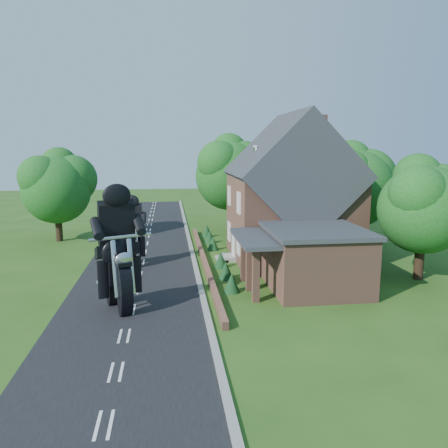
{
  "coord_description": "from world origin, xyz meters",
  "views": [
    {
      "loc": [
        1.96,
        -23.61,
        7.83
      ],
      "look_at": [
        5.6,
        4.66,
        2.8
      ],
      "focal_mm": 35.0,
      "sensor_mm": 36.0,
      "label": 1
    }
  ],
  "objects": [
    {
      "name": "road",
      "position": [
        0.0,
        0.0,
        0.01
      ],
      "size": [
        7.0,
        80.0,
        0.02
      ],
      "primitive_type": "cube",
      "color": "black",
      "rests_on": "ground"
    },
    {
      "name": "tree_behind_house",
      "position": [
        14.18,
        16.14,
        6.23
      ],
      "size": [
        7.81,
        7.2,
        10.08
      ],
      "color": "black",
      "rests_on": "ground"
    },
    {
      "name": "tree_far_road",
      "position": [
        -6.86,
        14.11,
        4.84
      ],
      "size": [
        6.08,
        5.6,
        7.84
      ],
      "color": "black",
      "rests_on": "ground"
    },
    {
      "name": "shrub_c",
      "position": [
        5.3,
        4.0,
        0.55
      ],
      "size": [
        0.9,
        0.9,
        1.1
      ],
      "primitive_type": "cone",
      "color": "#103418",
      "rests_on": "ground"
    },
    {
      "name": "ground",
      "position": [
        0.0,
        0.0,
        0.0
      ],
      "size": [
        120.0,
        120.0,
        0.0
      ],
      "primitive_type": "plane",
      "color": "#264C15",
      "rests_on": "ground"
    },
    {
      "name": "tree_behind_left",
      "position": [
        8.16,
        17.13,
        5.73
      ],
      "size": [
        6.94,
        6.4,
        9.16
      ],
      "color": "black",
      "rests_on": "ground"
    },
    {
      "name": "shrub_e",
      "position": [
        5.3,
        11.5,
        0.55
      ],
      "size": [
        0.9,
        0.9,
        1.1
      ],
      "primitive_type": "cone",
      "color": "#103418",
      "rests_on": "ground"
    },
    {
      "name": "tree_house_right",
      "position": [
        16.65,
        8.62,
        5.19
      ],
      "size": [
        6.51,
        6.0,
        8.4
      ],
      "color": "black",
      "rests_on": "ground"
    },
    {
      "name": "garden_wall",
      "position": [
        4.3,
        5.0,
        0.2
      ],
      "size": [
        0.3,
        22.0,
        0.4
      ],
      "primitive_type": "cube",
      "color": "#8C5B47",
      "rests_on": "ground"
    },
    {
      "name": "house",
      "position": [
        10.49,
        6.0,
        4.34
      ],
      "size": [
        9.54,
        8.64,
        10.24
      ],
      "color": "#8C5B47",
      "rests_on": "ground"
    },
    {
      "name": "motorcycle_follow",
      "position": [
        -0.44,
        5.31,
        0.71
      ],
      "size": [
        0.45,
        1.55,
        1.43
      ],
      "primitive_type": null,
      "rotation": [
        0.0,
        0.0,
        3.1
      ],
      "color": "black",
      "rests_on": "ground"
    },
    {
      "name": "shrub_a",
      "position": [
        5.3,
        -1.0,
        0.55
      ],
      "size": [
        0.9,
        0.9,
        1.1
      ],
      "primitive_type": "cone",
      "color": "#103418",
      "rests_on": "ground"
    },
    {
      "name": "tree_annex_side",
      "position": [
        17.13,
        0.1,
        4.69
      ],
      "size": [
        5.64,
        5.2,
        7.48
      ],
      "color": "black",
      "rests_on": "ground"
    },
    {
      "name": "annex",
      "position": [
        9.87,
        -0.8,
        1.77
      ],
      "size": [
        7.05,
        5.94,
        3.44
      ],
      "color": "#8C5B47",
      "rests_on": "ground"
    },
    {
      "name": "shrub_d",
      "position": [
        5.3,
        9.0,
        0.55
      ],
      "size": [
        0.9,
        0.9,
        1.1
      ],
      "primitive_type": "cone",
      "color": "#103418",
      "rests_on": "ground"
    },
    {
      "name": "shrub_b",
      "position": [
        5.3,
        1.5,
        0.55
      ],
      "size": [
        0.9,
        0.9,
        1.1
      ],
      "primitive_type": "cone",
      "color": "#103418",
      "rests_on": "ground"
    },
    {
      "name": "shrub_f",
      "position": [
        5.3,
        14.0,
        0.55
      ],
      "size": [
        0.9,
        0.9,
        1.1
      ],
      "primitive_type": "cone",
      "color": "#103418",
      "rests_on": "ground"
    },
    {
      "name": "motorcycle_lead",
      "position": [
        -0.48,
        -2.96,
        0.92
      ],
      "size": [
        1.25,
        2.02,
        1.85
      ],
      "primitive_type": null,
      "rotation": [
        0.0,
        0.0,
        3.55
      ],
      "color": "black",
      "rests_on": "ground"
    },
    {
      "name": "kerb",
      "position": [
        3.65,
        0.0,
        0.06
      ],
      "size": [
        0.3,
        80.0,
        0.12
      ],
      "primitive_type": "cube",
      "color": "gray",
      "rests_on": "ground"
    }
  ]
}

